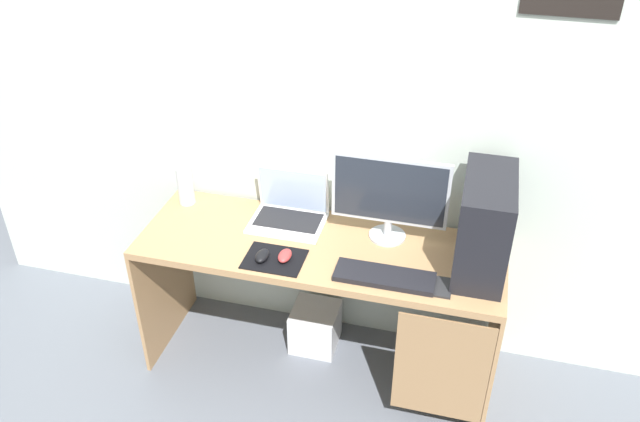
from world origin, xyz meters
The scene contains 13 objects.
ground_plane centered at (0.00, 0.00, 0.00)m, with size 8.00×8.00×0.00m, color slate.
wall_back centered at (0.00, 0.32, 1.30)m, with size 4.00×0.05×2.60m.
desk centered at (0.02, -0.01, 0.60)m, with size 1.65×0.57×0.74m.
pc_tower centered at (0.69, 0.02, 0.95)m, with size 0.21×0.44×0.42m, color black.
monitor centered at (0.28, 0.13, 0.96)m, with size 0.52×0.17×0.41m.
laptop centered at (-0.19, 0.16, 0.79)m, with size 0.35×0.25×0.25m.
speaker centered at (-0.72, 0.18, 0.84)m, with size 0.08×0.08×0.20m, color silver.
keyboard centered at (0.32, -0.17, 0.75)m, with size 0.42×0.14×0.02m, color black.
mousepad centered at (-0.16, -0.16, 0.74)m, with size 0.26×0.20×0.01m, color black.
mouse_left centered at (-0.12, -0.15, 0.76)m, with size 0.06×0.10×0.03m, color #B23333.
mouse_right centered at (-0.21, -0.17, 0.76)m, with size 0.06×0.10×0.03m, color black.
cell_phone centered at (0.57, -0.17, 0.74)m, with size 0.07×0.13×0.01m, color #232326.
subwoofer centered at (-0.06, 0.12, 0.12)m, with size 0.23×0.23×0.23m, color silver.
Camera 1 is at (0.60, -2.28, 2.46)m, focal length 36.41 mm.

